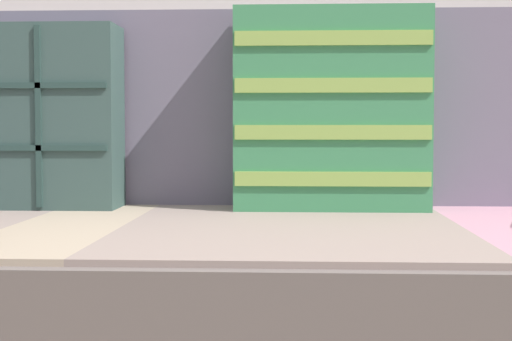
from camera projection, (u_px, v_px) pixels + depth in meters
name	position (u px, v px, depth m)	size (l,w,h in m)	color
couch	(238.00, 336.00, 1.46)	(2.13, 0.91, 0.42)	gray
sofa_backrest	(250.00, 109.00, 1.82)	(2.09, 0.14, 0.44)	slate
throw_pillow_quilted	(14.00, 117.00, 1.70)	(0.46, 0.14, 0.39)	#38514C
throw_pillow_striped	(331.00, 110.00, 1.66)	(0.41, 0.14, 0.43)	#3D8956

